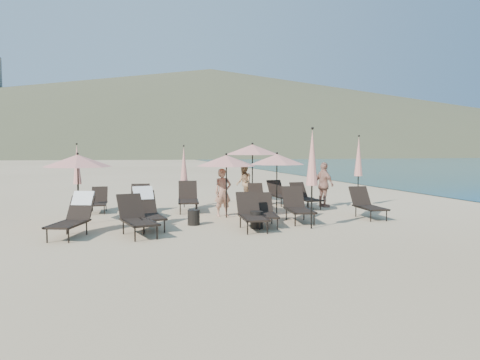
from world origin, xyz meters
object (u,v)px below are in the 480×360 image
object	(u,v)px
lounger_10	(280,193)
beachgoer_b	(244,183)
beachgoer_c	(324,185)
umbrella_open_2	(277,159)
lounger_11	(305,196)
lounger_6	(99,201)
lounger_2	(251,213)
beachgoer_a	(223,192)
lounger_0	(136,217)
lounger_12	(74,216)
lounger_7	(139,201)
lounger_9	(258,197)
side_table_0	(194,217)
umbrella_open_3	(252,150)
umbrella_closed_3	(184,164)
umbrella_closed_1	(359,157)
side_table_1	(257,220)
umbrella_closed_2	(77,165)
lounger_4	(297,206)
lounger_1	(147,209)
umbrella_open_1	(226,161)
lounger_8	(188,198)
umbrella_open_0	(78,161)
umbrella_closed_0	(312,158)

from	to	relation	value
lounger_10	beachgoer_b	world-z (taller)	beachgoer_b
beachgoer_c	umbrella_open_2	bearing A→B (deg)	100.60
lounger_11	lounger_6	bearing A→B (deg)	168.62
lounger_2	lounger_6	bearing A→B (deg)	136.61
umbrella_open_2	beachgoer_a	distance (m)	2.24
beachgoer_a	lounger_0	bearing A→B (deg)	-143.25
lounger_12	lounger_7	bearing A→B (deg)	82.39
lounger_9	umbrella_open_2	distance (m)	2.28
lounger_6	lounger_7	bearing A→B (deg)	-31.06
side_table_0	umbrella_open_3	bearing A→B (deg)	55.96
lounger_11	umbrella_open_3	world-z (taller)	umbrella_open_3
umbrella_closed_3	lounger_9	bearing A→B (deg)	-14.80
umbrella_closed_1	side_table_0	bearing A→B (deg)	-158.99
lounger_11	umbrella_closed_3	world-z (taller)	umbrella_closed_3
side_table_1	beachgoer_c	distance (m)	5.49
side_table_1	umbrella_closed_2	bearing A→B (deg)	140.44
lounger_0	lounger_4	size ratio (longest dim) A/B	1.00
umbrella_open_3	side_table_1	size ratio (longest dim) A/B	5.14
lounger_1	lounger_11	bearing A→B (deg)	19.54
lounger_1	lounger_6	distance (m)	4.09
lounger_7	umbrella_open_1	xyz separation A→B (m)	(2.69, -1.58, 1.40)
lounger_8	umbrella_open_3	bearing A→B (deg)	38.76
lounger_6	beachgoer_c	bearing A→B (deg)	-2.90
beachgoer_b	umbrella_open_3	bearing A→B (deg)	25.67
umbrella_open_2	lounger_2	bearing A→B (deg)	-122.04
lounger_12	beachgoer_c	bearing A→B (deg)	42.41
lounger_2	umbrella_closed_2	bearing A→B (deg)	143.76
umbrella_open_2	umbrella_closed_3	xyz separation A→B (m)	(-2.87, 2.45, -0.22)
umbrella_open_0	beachgoer_b	world-z (taller)	umbrella_open_0
lounger_2	beachgoer_a	xyz separation A→B (m)	(-0.21, 2.64, 0.33)
lounger_6	umbrella_open_3	bearing A→B (deg)	13.62
umbrella_open_0	lounger_12	bearing A→B (deg)	-90.01
umbrella_open_2	umbrella_open_3	bearing A→B (deg)	89.02
lounger_1	lounger_9	distance (m)	5.68
lounger_6	umbrella_open_0	world-z (taller)	umbrella_open_0
lounger_11	beachgoer_a	distance (m)	3.75
lounger_11	beachgoer_b	size ratio (longest dim) A/B	1.04
lounger_2	lounger_6	size ratio (longest dim) A/B	1.16
umbrella_open_3	beachgoer_b	size ratio (longest dim) A/B	1.55
umbrella_open_1	umbrella_closed_0	world-z (taller)	umbrella_closed_0
umbrella_open_0	side_table_0	xyz separation A→B (m)	(3.27, -0.98, -1.67)
lounger_6	lounger_7	xyz separation A→B (m)	(1.37, -0.92, 0.06)
lounger_1	umbrella_closed_0	size ratio (longest dim) A/B	0.66
lounger_6	umbrella_closed_0	distance (m)	7.98
lounger_12	umbrella_open_2	distance (m)	7.08
beachgoer_b	umbrella_closed_2	bearing A→B (deg)	-66.41
beachgoer_a	beachgoer_b	bearing A→B (deg)	59.10
umbrella_closed_2	beachgoer_a	size ratio (longest dim) A/B	1.54
lounger_4	side_table_0	distance (m)	3.22
lounger_12	umbrella_open_3	world-z (taller)	umbrella_open_3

